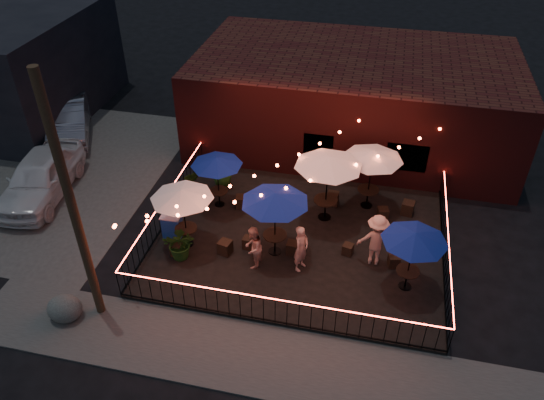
{
  "coord_description": "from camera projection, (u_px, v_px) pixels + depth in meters",
  "views": [
    {
      "loc": [
        2.25,
        -12.34,
        12.58
      ],
      "look_at": [
        -1.14,
        2.63,
        1.22
      ],
      "focal_mm": 35.0,
      "sensor_mm": 36.0,
      "label": 1
    }
  ],
  "objects": [
    {
      "name": "fence_right",
      "position": [
        445.0,
        248.0,
        17.85
      ],
      "size": [
        0.04,
        8.0,
        1.04
      ],
      "rotation": [
        0.0,
        0.0,
        1.57
      ],
      "color": "black",
      "rests_on": "patio"
    },
    {
      "name": "bistro_chair_8",
      "position": [
        348.0,
        249.0,
        18.27
      ],
      "size": [
        0.4,
        0.4,
        0.4
      ],
      "primitive_type": "cube",
      "rotation": [
        0.0,
        0.0,
        -0.23
      ],
      "color": "black",
      "rests_on": "patio"
    },
    {
      "name": "car_white",
      "position": [
        40.0,
        177.0,
        20.95
      ],
      "size": [
        2.67,
        5.27,
        1.72
      ],
      "primitive_type": "imported",
      "rotation": [
        0.0,
        0.0,
        0.13
      ],
      "color": "silver",
      "rests_on": "ground"
    },
    {
      "name": "brick_building",
      "position": [
        354.0,
        98.0,
        24.03
      ],
      "size": [
        14.0,
        8.0,
        4.0
      ],
      "color": "#3D1110",
      "rests_on": "ground"
    },
    {
      "name": "bistro_chair_0",
      "position": [
        177.0,
        249.0,
        18.22
      ],
      "size": [
        0.38,
        0.38,
        0.45
      ],
      "primitive_type": "cube",
      "rotation": [
        0.0,
        0.0,
        0.0
      ],
      "color": "black",
      "rests_on": "patio"
    },
    {
      "name": "cooler",
      "position": [
        172.0,
        226.0,
        18.89
      ],
      "size": [
        0.72,
        0.53,
        0.92
      ],
      "rotation": [
        0.0,
        0.0,
        0.04
      ],
      "color": "#1D45A9",
      "rests_on": "patio"
    },
    {
      "name": "fence_left",
      "position": [
        167.0,
        208.0,
        19.62
      ],
      "size": [
        0.04,
        8.0,
        1.04
      ],
      "rotation": [
        0.0,
        0.0,
        1.57
      ],
      "color": "black",
      "rests_on": "patio"
    },
    {
      "name": "cafe_table_0",
      "position": [
        182.0,
        195.0,
        17.51
      ],
      "size": [
        2.58,
        2.58,
        2.36
      ],
      "rotation": [
        0.0,
        0.0,
        0.24
      ],
      "color": "black",
      "rests_on": "patio"
    },
    {
      "name": "festoon_lights",
      "position": [
        270.0,
        185.0,
        17.57
      ],
      "size": [
        10.02,
        8.72,
        1.32
      ],
      "color": "#E54625",
      "rests_on": "ground"
    },
    {
      "name": "bistro_chair_3",
      "position": [
        242.0,
        202.0,
        20.4
      ],
      "size": [
        0.48,
        0.48,
        0.49
      ],
      "primitive_type": "cube",
      "rotation": [
        0.0,
        0.0,
        3.31
      ],
      "color": "black",
      "rests_on": "patio"
    },
    {
      "name": "bistro_chair_7",
      "position": [
        333.0,
        198.0,
        20.56
      ],
      "size": [
        0.44,
        0.44,
        0.5
      ],
      "primitive_type": "cube",
      "rotation": [
        0.0,
        0.0,
        3.11
      ],
      "color": "black",
      "rests_on": "patio"
    },
    {
      "name": "bistro_chair_5",
      "position": [
        292.0,
        248.0,
        18.27
      ],
      "size": [
        0.4,
        0.4,
        0.46
      ],
      "primitive_type": "cube",
      "rotation": [
        0.0,
        0.0,
        3.11
      ],
      "color": "black",
      "rests_on": "patio"
    },
    {
      "name": "bistro_chair_1",
      "position": [
        225.0,
        247.0,
        18.29
      ],
      "size": [
        0.5,
        0.5,
        0.49
      ],
      "primitive_type": "cube",
      "rotation": [
        0.0,
        0.0,
        2.91
      ],
      "color": "black",
      "rests_on": "patio"
    },
    {
      "name": "patron_a",
      "position": [
        301.0,
        248.0,
        17.31
      ],
      "size": [
        0.61,
        0.74,
        1.73
      ],
      "primitive_type": "imported",
      "rotation": [
        0.0,
        0.0,
        1.21
      ],
      "color": "tan",
      "rests_on": "patio"
    },
    {
      "name": "bistro_chair_9",
      "position": [
        394.0,
        261.0,
        17.77
      ],
      "size": [
        0.44,
        0.44,
        0.43
      ],
      "primitive_type": "cube",
      "rotation": [
        0.0,
        0.0,
        3.39
      ],
      "color": "black",
      "rests_on": "patio"
    },
    {
      "name": "cafe_table_2",
      "position": [
        275.0,
        199.0,
        17.11
      ],
      "size": [
        2.67,
        2.67,
        2.5
      ],
      "rotation": [
        0.0,
        0.0,
        -0.19
      ],
      "color": "black",
      "rests_on": "patio"
    },
    {
      "name": "potted_shrub_a",
      "position": [
        181.0,
        243.0,
        17.9
      ],
      "size": [
        1.19,
        1.07,
        1.22
      ],
      "primitive_type": "imported",
      "rotation": [
        0.0,
        0.0,
        0.11
      ],
      "color": "#17360F",
      "rests_on": "patio"
    },
    {
      "name": "boulder",
      "position": [
        65.0,
        309.0,
        16.05
      ],
      "size": [
        1.23,
        1.15,
        0.77
      ],
      "primitive_type": "ellipsoid",
      "rotation": [
        0.0,
        0.0,
        -0.39
      ],
      "color": "#454440",
      "rests_on": "ground"
    },
    {
      "name": "patio",
      "position": [
        299.0,
        240.0,
        19.08
      ],
      "size": [
        10.0,
        8.0,
        0.15
      ],
      "primitive_type": "cube",
      "color": "black",
      "rests_on": "ground"
    },
    {
      "name": "bistro_chair_2",
      "position": [
        196.0,
        194.0,
        20.83
      ],
      "size": [
        0.52,
        0.52,
        0.49
      ],
      "primitive_type": "cube",
      "rotation": [
        0.0,
        0.0,
        -0.33
      ],
      "color": "black",
      "rests_on": "patio"
    },
    {
      "name": "car_silver",
      "position": [
        69.0,
        119.0,
        24.94
      ],
      "size": [
        3.73,
        5.13,
        1.61
      ],
      "primitive_type": "imported",
      "rotation": [
        0.0,
        0.0,
        0.47
      ],
      "color": "#9898A0",
      "rests_on": "ground"
    },
    {
      "name": "bistro_chair_4",
      "position": [
        248.0,
        242.0,
        18.53
      ],
      "size": [
        0.4,
        0.4,
        0.43
      ],
      "primitive_type": "cube",
      "rotation": [
        0.0,
        0.0,
        -0.1
      ],
      "color": "black",
      "rests_on": "patio"
    },
    {
      "name": "cafe_table_1",
      "position": [
        217.0,
        162.0,
        19.5
      ],
      "size": [
        2.58,
        2.58,
        2.15
      ],
      "rotation": [
        0.0,
        0.0,
        -0.43
      ],
      "color": "black",
      "rests_on": "patio"
    },
    {
      "name": "potted_shrub_c",
      "position": [
        222.0,
        171.0,
        21.3
      ],
      "size": [
        1.04,
        1.04,
        1.41
      ],
      "primitive_type": "imported",
      "rotation": [
        0.0,
        0.0,
        -0.42
      ],
      "color": "#0E3D0C",
      "rests_on": "patio"
    },
    {
      "name": "potted_shrub_b",
      "position": [
        189.0,
        186.0,
        20.46
      ],
      "size": [
        0.91,
        0.8,
        1.41
      ],
      "primitive_type": "imported",
      "rotation": [
        0.0,
        0.0,
        0.25
      ],
      "color": "#19370E",
      "rests_on": "patio"
    },
    {
      "name": "sidewalk",
      "position": [
        266.0,
        360.0,
        15.0
      ],
      "size": [
        18.0,
        2.5,
        0.05
      ],
      "primitive_type": "cube",
      "color": "#41403C",
      "rests_on": "ground"
    },
    {
      "name": "fence_front",
      "position": [
        275.0,
        311.0,
        15.6
      ],
      "size": [
        10.0,
        0.04,
        1.04
      ],
      "color": "black",
      "rests_on": "patio"
    },
    {
      "name": "utility_pole",
      "position": [
        73.0,
        209.0,
        14.1
      ],
      "size": [
        0.26,
        0.26,
        8.0
      ],
      "primitive_type": "cylinder",
      "color": "#382817",
      "rests_on": "ground"
    },
    {
      "name": "bistro_chair_10",
      "position": [
        383.0,
        214.0,
        19.83
      ],
      "size": [
        0.46,
        0.46,
        0.46
      ],
      "primitive_type": "cube",
      "rotation": [
        0.0,
        0.0,
        0.22
      ],
      "color": "black",
      "rests_on": "patio"
    },
    {
      "name": "patron_c",
      "position": [
        376.0,
        240.0,
        17.48
      ],
      "size": [
        1.27,
        0.76,
        1.93
      ],
      "primitive_type": "imported",
      "rotation": [
        0.0,
        0.0,
        3.1
      ],
      "color": "tan",
      "rests_on": "patio"
    },
    {
      "name": "cafe_table_5",
      "position": [
        373.0,
        156.0,
        19.25
      ],
      "size": [
        2.46,
        2.46,
        2.5
      ],
      "rotation": [
        0.0,
        0.0,
        -0.09
      ],
      "color": "black",
      "rests_on": "patio"
    },
    {
      "name": "bistro_chair_6",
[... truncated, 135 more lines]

